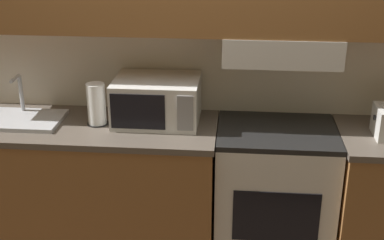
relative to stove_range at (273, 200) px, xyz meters
The scene contains 8 objects.
ground_plane 0.74m from the stove_range, 152.25° to the left, with size 16.00×16.00×0.00m, color #3D2D23.
wall_back 1.18m from the stove_range, 157.72° to the left, with size 5.20×0.38×2.55m.
lower_counter_main 1.13m from the stove_range, behind, with size 1.58×0.60×0.93m.
lower_counter_right_stub 0.62m from the stove_range, ahead, with size 0.55×0.60×0.93m.
stove_range is the anchor object (origin of this frame).
microwave 0.92m from the stove_range, behind, with size 0.49×0.39×0.26m.
sink_basin 1.60m from the stove_range, behind, with size 0.54×0.32×0.25m.
paper_towel_roll 1.19m from the stove_range, behind, with size 0.12×0.12×0.25m.
Camera 1 is at (0.28, -3.09, 2.13)m, focal length 50.00 mm.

